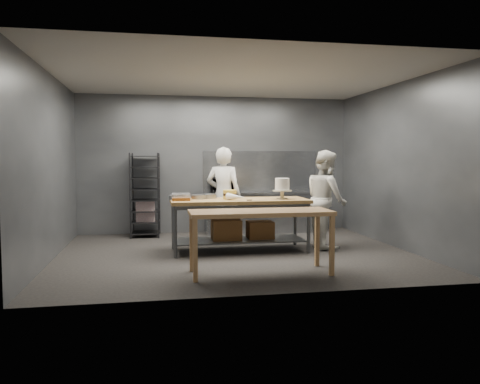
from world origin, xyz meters
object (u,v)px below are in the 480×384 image
object	(u,v)px
chef_right	(326,199)
frosted_cake_stand	(282,186)
layer_cake	(230,194)
chef_behind	(224,195)
speed_rack	(145,196)
near_counter	(261,217)
work_table	(240,219)
microwave	(224,185)

from	to	relation	value
chef_right	frosted_cake_stand	bearing A→B (deg)	102.05
frosted_cake_stand	layer_cake	xyz separation A→B (m)	(-0.90, 0.18, -0.15)
chef_behind	frosted_cake_stand	world-z (taller)	chef_behind
speed_rack	chef_right	bearing A→B (deg)	-29.42
speed_rack	layer_cake	bearing A→B (deg)	-51.22
chef_behind	chef_right	size ratio (longest dim) A/B	1.04
chef_right	layer_cake	xyz separation A→B (m)	(-1.79, -0.01, 0.11)
near_counter	layer_cake	distance (m)	1.72
work_table	frosted_cake_stand	world-z (taller)	frosted_cake_stand
frosted_cake_stand	microwave	bearing A→B (deg)	108.63
microwave	frosted_cake_stand	distance (m)	2.23
chef_behind	chef_right	xyz separation A→B (m)	(1.79, -0.72, -0.03)
chef_right	near_counter	bearing A→B (deg)	136.92
microwave	layer_cake	distance (m)	1.95
chef_right	microwave	bearing A→B (deg)	40.04
microwave	layer_cake	xyz separation A→B (m)	(-0.19, -1.94, -0.05)
work_table	frosted_cake_stand	distance (m)	0.94
layer_cake	speed_rack	bearing A→B (deg)	128.78
work_table	microwave	world-z (taller)	microwave
work_table	speed_rack	distance (m)	2.56
chef_behind	chef_right	world-z (taller)	chef_behind
work_table	chef_right	bearing A→B (deg)	2.30
chef_right	speed_rack	bearing A→B (deg)	61.01
microwave	chef_behind	bearing A→B (deg)	-99.13
speed_rack	frosted_cake_stand	distance (m)	3.16
near_counter	speed_rack	xyz separation A→B (m)	(-1.66, 3.57, 0.04)
chef_behind	speed_rack	bearing A→B (deg)	-12.68
chef_right	layer_cake	distance (m)	1.79
speed_rack	frosted_cake_stand	world-z (taller)	speed_rack
microwave	layer_cake	size ratio (longest dim) A/B	2.27
chef_behind	layer_cake	distance (m)	0.74
chef_right	microwave	distance (m)	2.51
work_table	chef_right	distance (m)	1.65
speed_rack	microwave	xyz separation A→B (m)	(1.69, 0.08, 0.19)
chef_behind	chef_right	bearing A→B (deg)	-177.57
speed_rack	chef_behind	bearing A→B (deg)	-37.11
near_counter	work_table	bearing A→B (deg)	89.72
microwave	frosted_cake_stand	xyz separation A→B (m)	(0.71, -2.11, 0.10)
speed_rack	chef_behind	distance (m)	1.87
work_table	microwave	size ratio (longest dim) A/B	4.43
chef_behind	microwave	world-z (taller)	chef_behind
microwave	work_table	bearing A→B (deg)	-90.57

